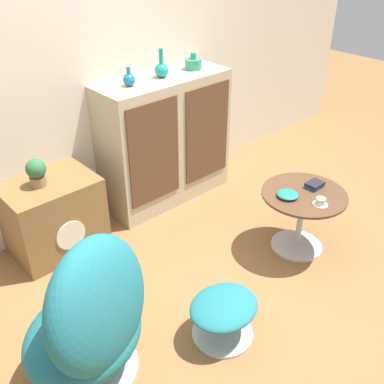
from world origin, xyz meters
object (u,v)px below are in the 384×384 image
object	(u,v)px
teacup	(320,202)
sideboard	(165,140)
egg_chair	(91,321)
ottoman	(224,312)
vase_inner_right	(193,63)
tv_console	(54,216)
coffee_table	(302,212)
bowl	(288,194)
book_stack	(315,185)
potted_plant	(36,172)
vase_leftmost	(129,79)
vase_inner_left	(161,69)

from	to	relation	value
teacup	sideboard	bearing A→B (deg)	98.51
sideboard	egg_chair	distance (m)	1.85
ottoman	vase_inner_right	distance (m)	2.01
tv_console	coffee_table	bearing A→B (deg)	-42.44
bowl	book_stack	bearing A→B (deg)	-11.27
potted_plant	bowl	size ratio (longest dim) A/B	1.31
sideboard	egg_chair	xyz separation A→B (m)	(-1.44, -1.17, -0.13)
vase_leftmost	teacup	bearing A→B (deg)	-69.50
vase_inner_right	teacup	distance (m)	1.52
vase_inner_right	book_stack	xyz separation A→B (m)	(0.05, -1.22, -0.62)
tv_console	vase_inner_right	bearing A→B (deg)	0.94
vase_leftmost	teacup	size ratio (longest dim) A/B	1.35
egg_chair	vase_inner_right	world-z (taller)	vase_inner_right
egg_chair	bowl	distance (m)	1.57
vase_leftmost	bowl	world-z (taller)	vase_leftmost
potted_plant	book_stack	bearing A→B (deg)	-38.77
ottoman	vase_leftmost	distance (m)	1.76
vase_leftmost	vase_inner_left	xyz separation A→B (m)	(0.30, 0.00, 0.01)
teacup	bowl	size ratio (longest dim) A/B	0.69
ottoman	coffee_table	bearing A→B (deg)	11.78
tv_console	bowl	distance (m)	1.67
sideboard	vase_inner_right	distance (m)	0.66
ottoman	potted_plant	bearing A→B (deg)	104.68
tv_console	sideboard	bearing A→B (deg)	1.02
vase_inner_right	vase_inner_left	bearing A→B (deg)	180.00
tv_console	vase_inner_left	world-z (taller)	vase_inner_left
vase_inner_right	teacup	world-z (taller)	vase_inner_right
coffee_table	vase_inner_left	xyz separation A→B (m)	(-0.26, 1.23, 0.81)
vase_leftmost	bowl	size ratio (longest dim) A/B	0.93
sideboard	teacup	distance (m)	1.39
book_stack	bowl	xyz separation A→B (m)	(-0.24, 0.05, -0.00)
teacup	vase_inner_right	bearing A→B (deg)	85.40
vase_inner_left	coffee_table	bearing A→B (deg)	-77.96
ottoman	coffee_table	xyz separation A→B (m)	(1.00, 0.21, 0.13)
teacup	bowl	bearing A→B (deg)	110.67
vase_leftmost	book_stack	xyz separation A→B (m)	(0.68, -1.22, -0.62)
book_stack	potted_plant	bearing A→B (deg)	141.23
tv_console	vase_leftmost	bearing A→B (deg)	1.73
bowl	sideboard	bearing A→B (deg)	96.22
sideboard	ottoman	size ratio (longest dim) A/B	2.65
ottoman	vase_inner_right	xyz separation A→B (m)	(1.07, 1.43, 0.92)
coffee_table	vase_inner_right	world-z (taller)	vase_inner_right
potted_plant	teacup	world-z (taller)	potted_plant
teacup	book_stack	size ratio (longest dim) A/B	0.78
vase_leftmost	vase_inner_left	bearing A→B (deg)	0.00
egg_chair	book_stack	xyz separation A→B (m)	(1.81, -0.05, 0.09)
sideboard	egg_chair	size ratio (longest dim) A/B	1.23
egg_chair	tv_console	bearing A→B (deg)	72.04
tv_console	teacup	xyz separation A→B (m)	(1.27, -1.36, 0.22)
potted_plant	bowl	bearing A→B (deg)	-42.66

